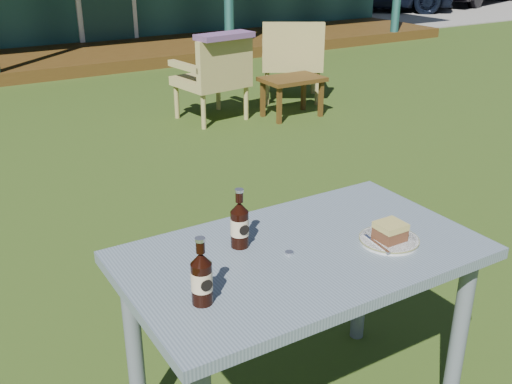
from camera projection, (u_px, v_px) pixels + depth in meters
ground at (142, 245)px, 3.54m from camera, size 80.00×80.00×0.00m
gravel_strip at (409, 7)px, 15.22m from camera, size 9.00×6.00×0.02m
cafe_table at (302, 276)px, 2.04m from camera, size 1.20×0.70×0.72m
plate at (389, 240)px, 2.04m from camera, size 0.20×0.20×0.01m
cake_slice at (390, 231)px, 2.02m from camera, size 0.09×0.09×0.06m
fork at (377, 244)px, 2.00m from camera, size 0.03×0.14×0.00m
cola_bottle_near at (240, 224)px, 1.99m from camera, size 0.06×0.06×0.21m
cola_bottle_far at (202, 278)px, 1.68m from camera, size 0.06×0.06×0.21m
bottle_cap at (289, 253)px, 1.97m from camera, size 0.03×0.03×0.01m
armchair_left at (215, 74)px, 5.75m from camera, size 0.67×0.64×0.82m
armchair_right at (292, 56)px, 6.45m from camera, size 0.86×0.85×0.87m
floral_throw at (224, 36)px, 5.48m from camera, size 0.58×0.30×0.05m
side_table at (292, 83)px, 5.93m from camera, size 0.60×0.40×0.40m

